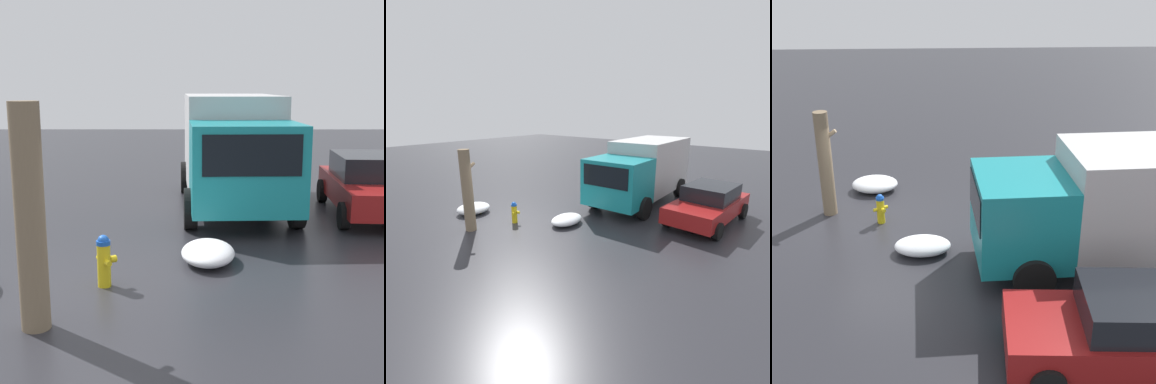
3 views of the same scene
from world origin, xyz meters
TOP-DOWN VIEW (x-y plane):
  - ground_plane at (0.00, 0.00)m, footprint 60.00×60.00m
  - fire_hydrant at (0.00, -0.00)m, footprint 0.39×0.35m
  - tree_trunk at (-1.46, 0.64)m, footprint 0.57×0.38m
  - delivery_truck at (5.57, -2.40)m, footprint 6.26×2.79m
  - parked_car at (4.77, -5.65)m, footprint 4.26×2.23m
  - snow_pile_by_hydrant at (1.14, -1.64)m, footprint 1.35×0.94m
  - snow_pile_curbside at (-0.38, 2.19)m, footprint 1.38×1.14m

SIDE VIEW (x-z plane):
  - ground_plane at x=0.00m, z-range 0.00..0.00m
  - snow_pile_by_hydrant at x=1.14m, z-range 0.00..0.36m
  - snow_pile_curbside at x=-0.38m, z-range 0.00..0.41m
  - fire_hydrant at x=0.00m, z-range 0.01..0.84m
  - parked_car at x=4.77m, z-range 0.01..1.45m
  - tree_trunk at x=-1.46m, z-range 0.01..2.90m
  - delivery_truck at x=5.57m, z-range 0.12..2.95m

